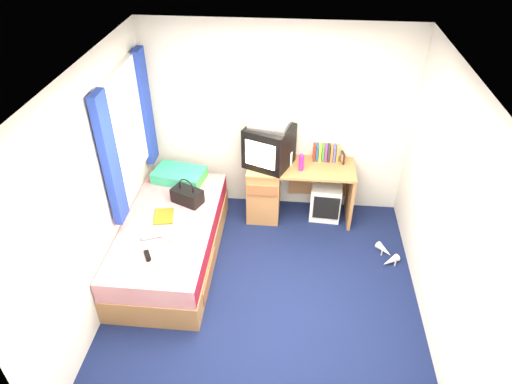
# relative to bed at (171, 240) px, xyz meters

# --- Properties ---
(ground) EXTENTS (3.40, 3.40, 0.00)m
(ground) POSITION_rel_bed_xyz_m (1.10, -0.49, -0.27)
(ground) COLOR #0C1438
(ground) RESTS_ON ground
(room_shell) EXTENTS (3.40, 3.40, 3.40)m
(room_shell) POSITION_rel_bed_xyz_m (1.10, -0.49, 1.18)
(room_shell) COLOR white
(room_shell) RESTS_ON ground
(bed) EXTENTS (1.01, 2.00, 0.54)m
(bed) POSITION_rel_bed_xyz_m (0.00, 0.00, 0.00)
(bed) COLOR #AC7948
(bed) RESTS_ON ground
(pillow) EXTENTS (0.67, 0.49, 0.13)m
(pillow) POSITION_rel_bed_xyz_m (-0.06, 0.82, 0.34)
(pillow) COLOR teal
(pillow) RESTS_ON bed
(desk) EXTENTS (1.30, 0.55, 0.75)m
(desk) POSITION_rel_bed_xyz_m (1.15, 0.95, 0.14)
(desk) COLOR #AC7948
(desk) RESTS_ON ground
(storage_cube) EXTENTS (0.40, 0.40, 0.47)m
(storage_cube) POSITION_rel_bed_xyz_m (1.77, 0.97, -0.03)
(storage_cube) COLOR white
(storage_cube) RESTS_ON ground
(crt_tv) EXTENTS (0.64, 0.62, 0.50)m
(crt_tv) POSITION_rel_bed_xyz_m (1.03, 0.95, 0.73)
(crt_tv) COLOR black
(crt_tv) RESTS_ON desk
(vcr) EXTENTS (0.51, 0.42, 0.08)m
(vcr) POSITION_rel_bed_xyz_m (1.03, 0.95, 1.03)
(vcr) COLOR silver
(vcr) RESTS_ON crt_tv
(book_row) EXTENTS (0.31, 0.13, 0.20)m
(book_row) POSITION_rel_bed_xyz_m (1.72, 1.11, 0.58)
(book_row) COLOR maroon
(book_row) RESTS_ON desk
(picture_frame) EXTENTS (0.04, 0.12, 0.14)m
(picture_frame) POSITION_rel_bed_xyz_m (1.92, 1.07, 0.55)
(picture_frame) COLOR black
(picture_frame) RESTS_ON desk
(pink_water_bottle) EXTENTS (0.07, 0.07, 0.20)m
(pink_water_bottle) POSITION_rel_bed_xyz_m (1.42, 0.85, 0.58)
(pink_water_bottle) COLOR #EE2180
(pink_water_bottle) RESTS_ON desk
(aerosol_can) EXTENTS (0.05, 0.05, 0.18)m
(aerosol_can) POSITION_rel_bed_xyz_m (1.29, 0.95, 0.57)
(aerosol_can) COLOR white
(aerosol_can) RESTS_ON desk
(handbag) EXTENTS (0.40, 0.32, 0.32)m
(handbag) POSITION_rel_bed_xyz_m (0.14, 0.37, 0.37)
(handbag) COLOR black
(handbag) RESTS_ON bed
(towel) EXTENTS (0.36, 0.34, 0.10)m
(towel) POSITION_rel_bed_xyz_m (0.22, -0.25, 0.32)
(towel) COLOR silver
(towel) RESTS_ON bed
(magazine) EXTENTS (0.26, 0.31, 0.01)m
(magazine) POSITION_rel_bed_xyz_m (-0.07, 0.08, 0.28)
(magazine) COLOR gold
(magazine) RESTS_ON bed
(water_bottle) EXTENTS (0.21, 0.14, 0.07)m
(water_bottle) POSITION_rel_bed_xyz_m (-0.11, -0.28, 0.31)
(water_bottle) COLOR white
(water_bottle) RESTS_ON bed
(colour_swatch_fan) EXTENTS (0.23, 0.13, 0.01)m
(colour_swatch_fan) POSITION_rel_bed_xyz_m (0.09, -0.65, 0.28)
(colour_swatch_fan) COLOR yellow
(colour_swatch_fan) RESTS_ON bed
(remote_control) EXTENTS (0.12, 0.17, 0.02)m
(remote_control) POSITION_rel_bed_xyz_m (-0.07, -0.56, 0.28)
(remote_control) COLOR black
(remote_control) RESTS_ON bed
(window_assembly) EXTENTS (0.11, 1.42, 1.40)m
(window_assembly) POSITION_rel_bed_xyz_m (-0.45, 0.41, 1.15)
(window_assembly) COLOR silver
(window_assembly) RESTS_ON room_shell
(white_heels) EXTENTS (0.26, 0.40, 0.09)m
(white_heels) POSITION_rel_bed_xyz_m (2.47, 0.22, -0.23)
(white_heels) COLOR silver
(white_heels) RESTS_ON ground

